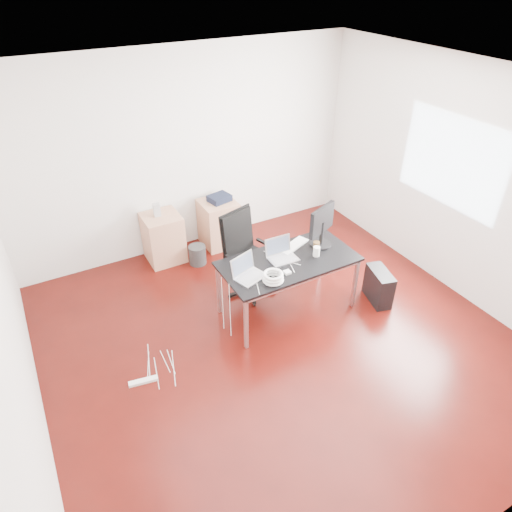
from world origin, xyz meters
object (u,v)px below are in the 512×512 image
desk (288,264)px  filing_cabinet_right (219,223)px  filing_cabinet_left (163,238)px  pc_tower (379,286)px  office_chair (245,250)px

desk → filing_cabinet_right: (-0.08, 1.78, -0.33)m
filing_cabinet_left → pc_tower: bearing=-47.3°
desk → office_chair: size_ratio=1.48×
pc_tower → filing_cabinet_right: bearing=133.3°
office_chair → filing_cabinet_right: size_ratio=1.54×
filing_cabinet_right → pc_tower: (1.17, -2.20, -0.13)m
office_chair → filing_cabinet_right: bearing=65.1°
filing_cabinet_left → pc_tower: size_ratio=1.56×
office_chair → desk: bearing=-83.9°
office_chair → pc_tower: 1.73m
filing_cabinet_right → office_chair: bearing=-98.4°
filing_cabinet_left → filing_cabinet_right: (0.86, 0.00, 0.00)m
pc_tower → filing_cabinet_left: bearing=148.0°
desk → pc_tower: size_ratio=3.56×
office_chair → pc_tower: office_chair is taller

